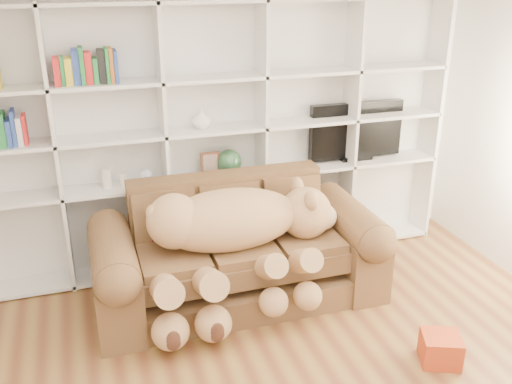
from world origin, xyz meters
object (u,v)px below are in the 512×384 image
object	(u,v)px
gift_box	(440,349)
tv	(356,131)
teddy_bear	(234,235)
sofa	(237,256)

from	to	relation	value
gift_box	tv	world-z (taller)	tv
teddy_bear	tv	size ratio (longest dim) A/B	1.76
sofa	gift_box	xyz separation A→B (m)	(1.13, -1.28, -0.27)
sofa	tv	bearing A→B (deg)	26.83
sofa	teddy_bear	world-z (taller)	teddy_bear
tv	sofa	bearing A→B (deg)	-153.17
teddy_bear	gift_box	distance (m)	1.72
teddy_bear	tv	bearing A→B (deg)	33.47
teddy_bear	gift_box	bearing A→B (deg)	-39.77
sofa	tv	distance (m)	1.75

